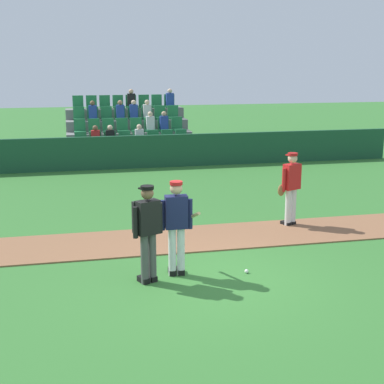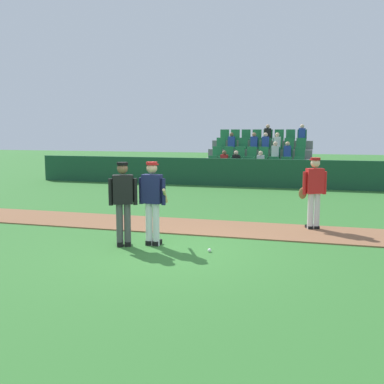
# 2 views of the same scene
# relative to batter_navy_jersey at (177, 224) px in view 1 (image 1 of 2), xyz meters

# --- Properties ---
(ground_plane) EXTENTS (80.00, 80.00, 0.00)m
(ground_plane) POSITION_rel_batter_navy_jersey_xyz_m (0.48, -0.37, -0.97)
(ground_plane) COLOR #33702D
(infield_dirt_path) EXTENTS (28.00, 1.81, 0.03)m
(infield_dirt_path) POSITION_rel_batter_navy_jersey_xyz_m (0.48, 1.98, -0.95)
(infield_dirt_path) COLOR brown
(infield_dirt_path) RESTS_ON ground
(dugout_fence) EXTENTS (20.00, 0.16, 1.20)m
(dugout_fence) POSITION_rel_batter_navy_jersey_xyz_m (0.48, 10.57, -0.37)
(dugout_fence) COLOR #19472D
(dugout_fence) RESTS_ON ground
(stadium_bleachers) EXTENTS (5.00, 3.80, 2.70)m
(stadium_bleachers) POSITION_rel_batter_navy_jersey_xyz_m (0.49, 12.87, -0.21)
(stadium_bleachers) COLOR slate
(stadium_bleachers) RESTS_ON ground
(batter_navy_jersey) EXTENTS (0.68, 0.78, 1.76)m
(batter_navy_jersey) POSITION_rel_batter_navy_jersey_xyz_m (0.00, 0.00, 0.00)
(batter_navy_jersey) COLOR white
(batter_navy_jersey) RESTS_ON ground
(umpire_home_plate) EXTENTS (0.55, 0.42, 1.76)m
(umpire_home_plate) POSITION_rel_batter_navy_jersey_xyz_m (-0.56, -0.23, 0.03)
(umpire_home_plate) COLOR #4C4C4C
(umpire_home_plate) RESTS_ON ground
(runner_red_jersey) EXTENTS (0.66, 0.41, 1.76)m
(runner_red_jersey) POSITION_rel_batter_navy_jersey_xyz_m (3.20, 2.47, -0.01)
(runner_red_jersey) COLOR silver
(runner_red_jersey) RESTS_ON ground
(baseball) EXTENTS (0.07, 0.07, 0.07)m
(baseball) POSITION_rel_batter_navy_jersey_xyz_m (1.27, -0.20, -0.93)
(baseball) COLOR white
(baseball) RESTS_ON ground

